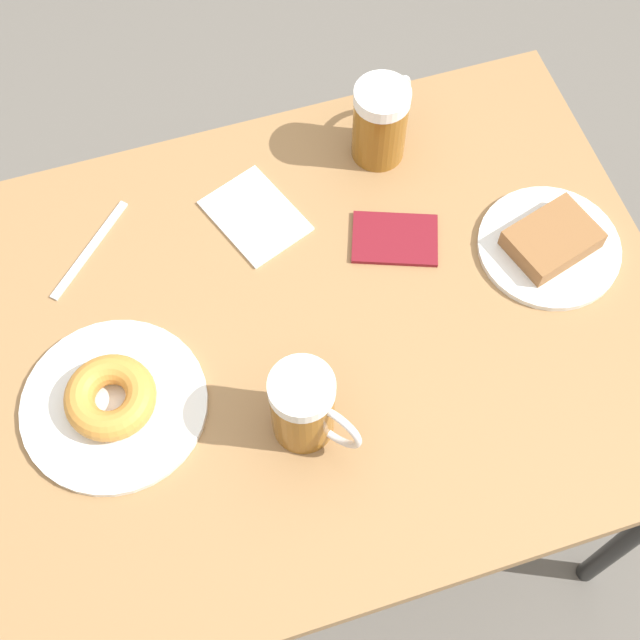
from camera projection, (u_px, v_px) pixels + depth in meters
ground_plane at (320, 482)px, 1.92m from camera, size 8.00×8.00×0.00m
table at (320, 347)px, 1.31m from camera, size 0.77×1.00×0.75m
plate_with_cake at (550, 244)px, 1.30m from camera, size 0.21×0.21×0.04m
plate_with_donut at (112, 401)px, 1.18m from camera, size 0.25×0.25×0.05m
beer_mug_left at (381, 121)px, 1.33m from camera, size 0.10×0.11×0.14m
beer_mug_center at (305, 407)px, 1.12m from camera, size 0.12×0.10×0.14m
napkin_folded at (255, 216)px, 1.34m from camera, size 0.18×0.16×0.00m
fork at (90, 249)px, 1.31m from camera, size 0.14×0.14×0.00m
passport_near_edge at (395, 239)px, 1.32m from camera, size 0.13×0.15×0.01m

